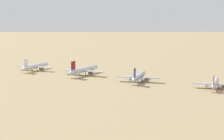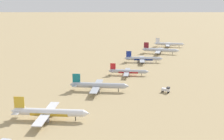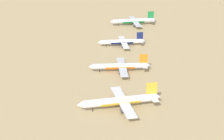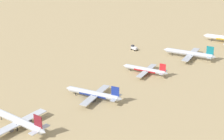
# 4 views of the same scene
# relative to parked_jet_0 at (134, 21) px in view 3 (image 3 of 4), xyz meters

# --- Properties ---
(parked_jet_0) EXTENTS (37.94, 30.91, 10.94)m
(parked_jet_0) POSITION_rel_parked_jet_0_xyz_m (0.00, 0.00, 0.00)
(parked_jet_0) COLOR silver
(parked_jet_0) RESTS_ON ground
(parked_jet_1) EXTENTS (33.09, 26.89, 9.54)m
(parked_jet_1) POSITION_rel_parked_jet_0_xyz_m (13.21, 51.11, -0.47)
(parked_jet_1) COLOR white
(parked_jet_1) RESTS_ON ground
(parked_jet_2) EXTENTS (36.47, 29.55, 10.54)m
(parked_jet_2) POSITION_rel_parked_jet_0_xyz_m (17.83, 96.85, -0.13)
(parked_jet_2) COLOR silver
(parked_jet_2) RESTS_ON ground
(parked_jet_3) EXTENTS (41.13, 33.66, 11.90)m
(parked_jet_3) POSITION_rel_parked_jet_0_xyz_m (20.93, 142.07, 0.32)
(parked_jet_3) COLOR white
(parked_jet_3) RESTS_ON ground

